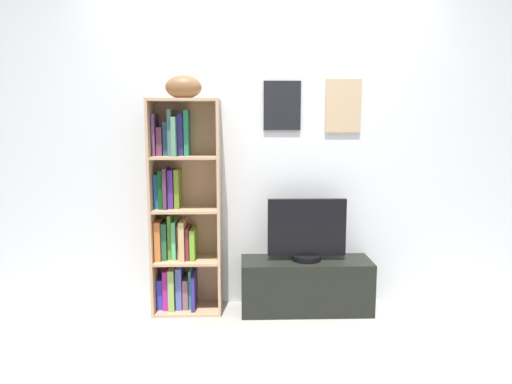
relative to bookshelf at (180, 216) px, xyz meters
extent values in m
cube|color=#9E9B95|center=(0.65, -0.98, -0.75)|extent=(5.20, 5.20, 0.04)
cube|color=silver|center=(0.65, 0.15, 0.50)|extent=(4.80, 0.06, 2.45)
cube|color=black|center=(0.77, 0.11, 0.81)|extent=(0.28, 0.02, 0.36)
cube|color=#C2B891|center=(0.77, 0.10, 0.81)|extent=(0.23, 0.01, 0.31)
cube|color=tan|center=(1.23, 0.11, 0.81)|extent=(0.27, 0.02, 0.40)
cube|color=gray|center=(1.23, 0.10, 0.81)|extent=(0.22, 0.01, 0.35)
cube|color=tan|center=(-0.19, -0.03, 0.06)|extent=(0.02, 0.30, 1.58)
cube|color=tan|center=(0.30, -0.03, 0.06)|extent=(0.02, 0.30, 1.58)
cube|color=tan|center=(0.05, 0.11, 0.06)|extent=(0.51, 0.01, 1.58)
cube|color=tan|center=(0.05, -0.03, -0.72)|extent=(0.47, 0.29, 0.02)
cube|color=tan|center=(0.05, -0.03, -0.33)|extent=(0.47, 0.29, 0.02)
cube|color=tan|center=(0.05, -0.03, 0.05)|extent=(0.47, 0.29, 0.02)
cube|color=tan|center=(0.05, -0.03, 0.44)|extent=(0.47, 0.29, 0.02)
cube|color=tan|center=(0.05, -0.03, 0.85)|extent=(0.47, 0.29, 0.02)
cube|color=#353CCB|center=(-0.15, 0.01, -0.59)|extent=(0.04, 0.19, 0.23)
cube|color=#B02292|center=(-0.11, 0.00, -0.56)|extent=(0.04, 0.21, 0.30)
cube|color=#83B04D|center=(-0.06, -0.01, -0.55)|extent=(0.04, 0.23, 0.31)
cube|color=#505DB1|center=(-0.01, 0.00, -0.55)|extent=(0.04, 0.20, 0.32)
cube|color=#855463|center=(0.04, 0.01, -0.59)|extent=(0.04, 0.20, 0.23)
cube|color=#308272|center=(0.07, 0.01, -0.56)|extent=(0.02, 0.19, 0.30)
cube|color=navy|center=(0.10, -0.01, -0.57)|extent=(0.03, 0.24, 0.27)
cube|color=#C66E33|center=(-0.15, -0.01, -0.18)|extent=(0.04, 0.23, 0.29)
cube|color=#265B3C|center=(-0.11, 0.00, -0.18)|extent=(0.04, 0.20, 0.28)
cube|color=#5A992A|center=(-0.07, 0.02, -0.16)|extent=(0.03, 0.18, 0.33)
cube|color=#5CBF82|center=(-0.04, 0.01, -0.18)|extent=(0.03, 0.20, 0.28)
cube|color=#A17942|center=(-0.01, 0.02, -0.20)|extent=(0.02, 0.17, 0.25)
cube|color=tan|center=(0.02, -0.01, -0.18)|extent=(0.04, 0.24, 0.29)
cube|color=maroon|center=(0.06, 0.00, -0.20)|extent=(0.02, 0.21, 0.24)
cube|color=#6AA62A|center=(0.10, -0.01, -0.21)|extent=(0.04, 0.22, 0.23)
cube|color=#2760B4|center=(-0.16, 0.02, 0.19)|extent=(0.03, 0.18, 0.25)
cube|color=#0E5016|center=(-0.12, 0.00, 0.20)|extent=(0.03, 0.20, 0.28)
cube|color=#4E2E42|center=(-0.09, -0.01, 0.21)|extent=(0.03, 0.22, 0.30)
cube|color=#492784|center=(-0.05, 0.01, 0.21)|extent=(0.04, 0.19, 0.28)
cube|color=olive|center=(-0.01, 0.01, 0.21)|extent=(0.04, 0.19, 0.28)
cube|color=#5F3A67|center=(-0.16, 0.01, 0.60)|extent=(0.02, 0.20, 0.30)
cube|color=#6D324E|center=(-0.13, 0.02, 0.55)|extent=(0.04, 0.17, 0.20)
cube|color=#264E6A|center=(-0.08, 0.03, 0.57)|extent=(0.04, 0.16, 0.24)
cube|color=#446D67|center=(-0.05, 0.00, 0.61)|extent=(0.03, 0.21, 0.33)
cube|color=#528968|center=(-0.01, -0.02, 0.59)|extent=(0.03, 0.24, 0.28)
cube|color=navy|center=(0.02, 0.02, 0.60)|extent=(0.04, 0.16, 0.30)
cube|color=#257F55|center=(0.07, 0.02, 0.61)|extent=(0.03, 0.17, 0.33)
ellipsoid|color=brown|center=(0.05, -0.03, 0.94)|extent=(0.26, 0.17, 0.16)
cube|color=black|center=(0.95, -0.06, -0.53)|extent=(0.97, 0.35, 0.39)
cube|color=black|center=(0.95, -0.23, -0.53)|extent=(0.88, 0.01, 0.25)
cylinder|color=black|center=(0.95, -0.06, -0.31)|extent=(0.22, 0.22, 0.04)
cube|color=black|center=(0.95, -0.06, -0.08)|extent=(0.58, 0.04, 0.42)
cube|color=#ADCEE8|center=(0.95, -0.07, -0.08)|extent=(0.54, 0.01, 0.38)
camera|label=1|loc=(0.47, -3.36, 0.67)|focal=32.02mm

